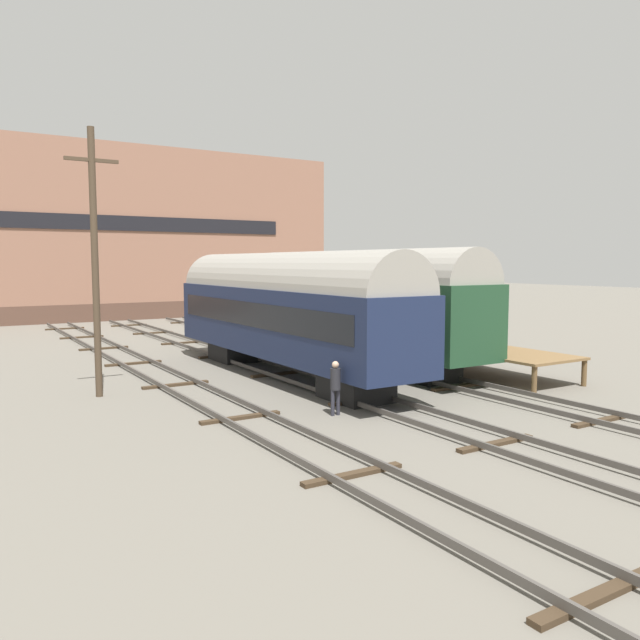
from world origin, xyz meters
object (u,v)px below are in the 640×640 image
person_worker (335,383)px  utility_pole (95,259)px  train_car_navy (285,307)px  train_car_green (351,299)px  bench (408,327)px

person_worker → utility_pole: utility_pole is taller
utility_pole → train_car_navy: bearing=-0.8°
train_car_green → train_car_navy: size_ratio=1.05×
utility_pole → bench: bearing=3.5°
bench → person_worker: (-9.27, -7.65, -0.58)m
train_car_green → bench: size_ratio=11.84×
train_car_green → person_worker: size_ratio=9.70×
train_car_green → train_car_navy: 4.85m
train_car_navy → train_car_green: bearing=21.1°
train_car_green → train_car_navy: (-4.53, -1.75, -0.12)m
bench → person_worker: size_ratio=0.82×
train_car_navy → person_worker: bearing=-105.3°
bench → person_worker: bench is taller
train_car_navy → bench: 7.64m
train_car_navy → utility_pole: bearing=179.2°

